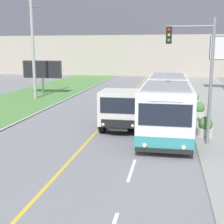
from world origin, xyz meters
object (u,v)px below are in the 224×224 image
at_px(traffic_light_mast, 198,66).
at_px(utility_pole_far, 33,47).
at_px(dump_truck, 124,108).
at_px(car_distant, 172,89).
at_px(planter_round_second, 199,110).
at_px(billboard_small, 42,70).
at_px(city_bus, 167,104).
at_px(planter_round_third, 195,100).
at_px(planter_round_near, 205,127).

bearing_deg(traffic_light_mast, utility_pole_far, 138.29).
bearing_deg(dump_truck, car_distant, 78.70).
relative_size(dump_truck, planter_round_second, 6.22).
relative_size(dump_truck, billboard_small, 1.55).
bearing_deg(planter_round_second, billboard_small, 148.83).
distance_m(city_bus, planter_round_second, 4.03).
distance_m(city_bus, billboard_small, 18.36).
relative_size(traffic_light_mast, planter_round_second, 5.77).
height_order(traffic_light_mast, planter_round_third, traffic_light_mast).
bearing_deg(dump_truck, billboard_small, 129.27).
bearing_deg(city_bus, car_distant, 88.52).
bearing_deg(planter_round_third, car_distant, 108.25).
height_order(city_bus, traffic_light_mast, traffic_light_mast).
relative_size(car_distant, planter_round_second, 4.02).
distance_m(utility_pole_far, planter_round_third, 15.66).
height_order(planter_round_near, planter_round_second, planter_round_second).
xyz_separation_m(car_distant, billboard_small, (-13.66, -1.29, 1.85)).
bearing_deg(planter_round_near, city_bus, 142.25).
xyz_separation_m(city_bus, planter_round_second, (2.19, 3.25, -0.96)).
height_order(car_distant, planter_round_second, car_distant).
bearing_deg(utility_pole_far, planter_round_near, -36.55).
height_order(car_distant, traffic_light_mast, traffic_light_mast).
xyz_separation_m(planter_round_second, planter_round_third, (0.07, 4.91, -0.01)).
bearing_deg(planter_round_second, city_bus, -123.96).
xyz_separation_m(city_bus, planter_round_near, (2.15, -1.66, -0.96)).
height_order(city_bus, planter_round_near, city_bus).
bearing_deg(utility_pole_far, dump_truck, -44.20).
bearing_deg(planter_round_second, utility_pole_far, 157.69).
relative_size(city_bus, traffic_light_mast, 1.86).
distance_m(billboard_small, planter_round_second, 18.21).
bearing_deg(dump_truck, city_bus, 12.35).
distance_m(car_distant, planter_round_third, 6.05).
bearing_deg(planter_round_second, car_distant, 99.74).
bearing_deg(city_bus, planter_round_third, 74.56).
bearing_deg(traffic_light_mast, city_bus, 114.00).
relative_size(traffic_light_mast, billboard_small, 1.44).
bearing_deg(city_bus, billboard_small, 136.50).
relative_size(billboard_small, planter_round_second, 4.01).
distance_m(dump_truck, utility_pole_far, 14.70).
xyz_separation_m(planter_round_near, planter_round_third, (0.11, 9.82, -0.01)).
distance_m(utility_pole_far, planter_round_near, 19.03).
distance_m(car_distant, utility_pole_far, 14.48).
xyz_separation_m(traffic_light_mast, billboard_small, (-14.76, 15.90, -1.38)).
xyz_separation_m(car_distant, planter_round_second, (1.83, -10.65, -0.14)).
distance_m(car_distant, billboard_small, 13.84).
relative_size(utility_pole_far, billboard_small, 2.26).
relative_size(city_bus, planter_round_second, 10.74).
distance_m(car_distant, traffic_light_mast, 17.52).
xyz_separation_m(dump_truck, utility_pole_far, (-10.20, 9.92, 3.68)).
relative_size(city_bus, car_distant, 2.67).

